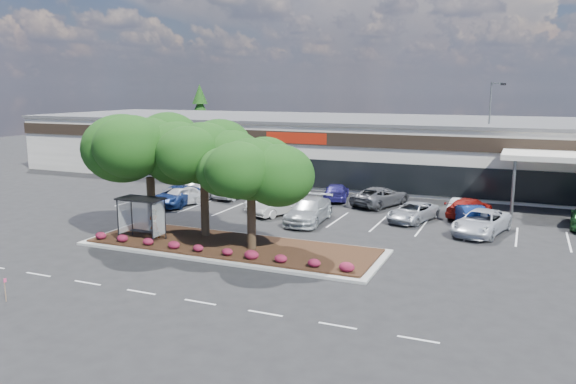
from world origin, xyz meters
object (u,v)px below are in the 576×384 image
at_px(light_pole, 489,145).
at_px(survey_stake, 5,287).
at_px(car_1, 180,196).
at_px(car_0, 177,196).

xyz_separation_m(light_pole, survey_stake, (-17.82, -35.31, -3.69)).
bearing_deg(car_1, light_pole, 55.77).
xyz_separation_m(car_0, car_1, (0.39, -0.06, 0.02)).
height_order(car_0, car_1, car_1).
relative_size(car_0, car_1, 1.20).
distance_m(survey_stake, car_0, 21.27).
relative_size(survey_stake, car_1, 0.24).
bearing_deg(survey_stake, car_1, 102.57).
bearing_deg(car_1, survey_stake, -54.89).
height_order(survey_stake, car_0, car_0).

